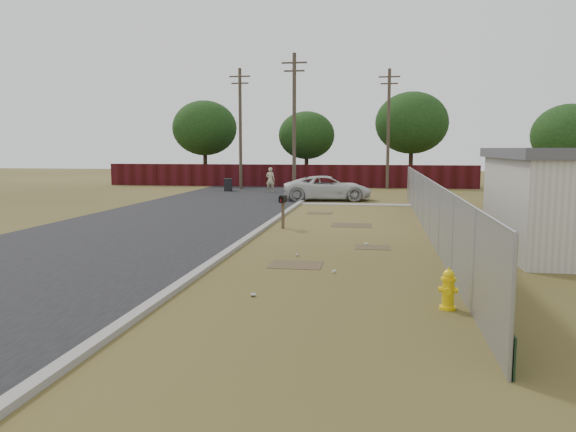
% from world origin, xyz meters
% --- Properties ---
extents(ground, '(120.00, 120.00, 0.00)m').
position_xyz_m(ground, '(0.00, 0.00, 0.00)').
color(ground, olive).
rests_on(ground, ground).
extents(street, '(15.10, 60.00, 0.12)m').
position_xyz_m(street, '(-6.76, 8.05, 0.02)').
color(street, black).
rests_on(street, ground).
extents(chainlink_fence, '(0.10, 27.06, 2.02)m').
position_xyz_m(chainlink_fence, '(3.12, 1.03, 0.80)').
color(chainlink_fence, gray).
rests_on(chainlink_fence, ground).
extents(privacy_fence, '(30.00, 0.12, 1.80)m').
position_xyz_m(privacy_fence, '(-6.00, 25.00, 0.90)').
color(privacy_fence, '#3F0D13').
rests_on(privacy_fence, ground).
extents(utility_poles, '(12.60, 8.24, 9.00)m').
position_xyz_m(utility_poles, '(-3.67, 20.67, 4.69)').
color(utility_poles, brown).
rests_on(utility_poles, ground).
extents(horizon_trees, '(33.32, 31.94, 7.78)m').
position_xyz_m(horizon_trees, '(0.84, 23.56, 4.63)').
color(horizon_trees, '#312416').
rests_on(horizon_trees, ground).
extents(fire_hydrant, '(0.38, 0.39, 0.82)m').
position_xyz_m(fire_hydrant, '(2.70, -8.62, 0.38)').
color(fire_hydrant, yellow).
rests_on(fire_hydrant, ground).
extents(mailbox, '(0.25, 0.57, 1.31)m').
position_xyz_m(mailbox, '(-2.29, 1.70, 1.03)').
color(mailbox, brown).
rests_on(mailbox, ground).
extents(pickup_truck, '(5.55, 3.16, 1.46)m').
position_xyz_m(pickup_truck, '(-1.65, 13.84, 0.73)').
color(pickup_truck, silver).
rests_on(pickup_truck, ground).
extents(pedestrian, '(0.67, 0.47, 1.76)m').
position_xyz_m(pedestrian, '(-6.19, 19.31, 0.88)').
color(pedestrian, '#BBAE89').
rests_on(pedestrian, ground).
extents(trash_bin, '(0.70, 0.69, 0.92)m').
position_xyz_m(trash_bin, '(-9.39, 19.74, 0.47)').
color(trash_bin, black).
rests_on(trash_bin, ground).
extents(scattered_litter, '(2.30, 6.82, 0.07)m').
position_xyz_m(scattered_litter, '(-0.22, -4.89, 0.04)').
color(scattered_litter, silver).
rests_on(scattered_litter, ground).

